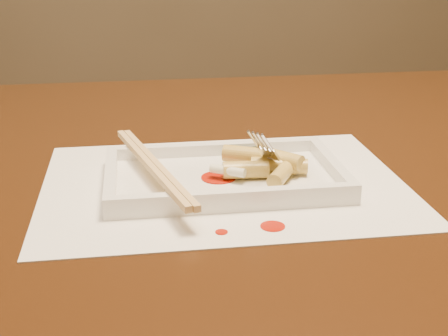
{
  "coord_description": "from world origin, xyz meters",
  "views": [
    {
      "loc": [
        -0.02,
        -0.72,
        1.02
      ],
      "look_at": [
        0.07,
        -0.08,
        0.77
      ],
      "focal_mm": 50.0,
      "sensor_mm": 36.0,
      "label": 1
    }
  ],
  "objects": [
    {
      "name": "sauce_splatter_a",
      "position": [
        0.1,
        -0.2,
        0.75
      ],
      "size": [
        0.02,
        0.02,
        0.0
      ],
      "primitive_type": "cylinder",
      "color": "#AE1405",
      "rests_on": "placemat"
    },
    {
      "name": "scallion_white",
      "position": [
        0.07,
        -0.1,
        0.77
      ],
      "size": [
        0.04,
        0.03,
        0.01
      ],
      "primitive_type": "cylinder",
      "rotation": [
        1.57,
        0.0,
        1.02
      ],
      "color": "#EAEACC",
      "rests_on": "plate_base"
    },
    {
      "name": "placemat",
      "position": [
        0.07,
        -0.08,
        0.75
      ],
      "size": [
        0.4,
        0.3,
        0.0
      ],
      "primitive_type": "cube",
      "color": "white",
      "rests_on": "table"
    },
    {
      "name": "plate_rim_right",
      "position": [
        0.2,
        -0.08,
        0.77
      ],
      "size": [
        0.01,
        0.14,
        0.01
      ],
      "primitive_type": "cube",
      "color": "white",
      "rests_on": "plate_base"
    },
    {
      "name": "sauce_splatter_b",
      "position": [
        0.05,
        -0.2,
        0.75
      ],
      "size": [
        0.01,
        0.01,
        0.0
      ],
      "primitive_type": "cylinder",
      "color": "#AE1405",
      "rests_on": "placemat"
    },
    {
      "name": "sauce_blob_0",
      "position": [
        0.07,
        -0.09,
        0.76
      ],
      "size": [
        0.04,
        0.04,
        0.0
      ],
      "primitive_type": "cylinder",
      "color": "#AE1405",
      "rests_on": "plate_base"
    },
    {
      "name": "veg_piece",
      "position": [
        0.11,
        -0.04,
        0.77
      ],
      "size": [
        0.04,
        0.04,
        0.01
      ],
      "primitive_type": "cube",
      "rotation": [
        0.0,
        0.0,
        0.25
      ],
      "color": "black",
      "rests_on": "plate_base"
    },
    {
      "name": "rice_cake_2",
      "position": [
        0.1,
        -0.06,
        0.78
      ],
      "size": [
        0.05,
        0.04,
        0.02
      ],
      "primitive_type": "cylinder",
      "rotation": [
        1.57,
        0.0,
        1.13
      ],
      "color": "#CABA5E",
      "rests_on": "plate_base"
    },
    {
      "name": "rice_cake_6",
      "position": [
        0.13,
        -0.07,
        0.77
      ],
      "size": [
        0.04,
        0.03,
        0.02
      ],
      "primitive_type": "cylinder",
      "rotation": [
        1.57,
        0.0,
        1.08
      ],
      "color": "#CABA5E",
      "rests_on": "plate_base"
    },
    {
      "name": "fork",
      "position": [
        0.14,
        -0.06,
        0.83
      ],
      "size": [
        0.09,
        0.1,
        0.14
      ],
      "primitive_type": null,
      "color": "silver",
      "rests_on": "plate_base"
    },
    {
      "name": "plate_rim_left",
      "position": [
        -0.05,
        -0.08,
        0.77
      ],
      "size": [
        0.01,
        0.14,
        0.01
      ],
      "primitive_type": "cube",
      "color": "white",
      "rests_on": "plate_base"
    },
    {
      "name": "rice_cake_1",
      "position": [
        0.13,
        -0.11,
        0.77
      ],
      "size": [
        0.04,
        0.05,
        0.02
      ],
      "primitive_type": "cylinder",
      "rotation": [
        1.57,
        0.0,
        2.61
      ],
      "color": "#CABA5E",
      "rests_on": "plate_base"
    },
    {
      "name": "plate_base",
      "position": [
        0.07,
        -0.08,
        0.76
      ],
      "size": [
        0.26,
        0.16,
        0.01
      ],
      "primitive_type": "cube",
      "color": "white",
      "rests_on": "placemat"
    },
    {
      "name": "table",
      "position": [
        0.0,
        0.0,
        0.65
      ],
      "size": [
        1.4,
        0.9,
        0.75
      ],
      "color": "black",
      "rests_on": "ground"
    },
    {
      "name": "rice_cake_0",
      "position": [
        0.14,
        -0.09,
        0.77
      ],
      "size": [
        0.05,
        0.03,
        0.02
      ],
      "primitive_type": "cylinder",
      "rotation": [
        1.57,
        0.0,
        1.37
      ],
      "color": "#CABA5E",
      "rests_on": "plate_base"
    },
    {
      "name": "chopstick_a",
      "position": [
        -0.01,
        -0.08,
        0.78
      ],
      "size": [
        0.07,
        0.24,
        0.01
      ],
      "primitive_type": "cube",
      "rotation": [
        0.0,
        0.0,
        0.26
      ],
      "color": "tan",
      "rests_on": "plate_rim_near"
    },
    {
      "name": "rice_cake_4",
      "position": [
        0.09,
        -0.09,
        0.77
      ],
      "size": [
        0.05,
        0.02,
        0.02
      ],
      "primitive_type": "cylinder",
      "rotation": [
        1.57,
        0.0,
        1.51
      ],
      "color": "#CABA5E",
      "rests_on": "plate_base"
    },
    {
      "name": "rice_cake_3",
      "position": [
        0.13,
        -0.08,
        0.77
      ],
      "size": [
        0.05,
        0.03,
        0.02
      ],
      "primitive_type": "cylinder",
      "rotation": [
        1.57,
        0.0,
        1.32
      ],
      "color": "#CABA5E",
      "rests_on": "plate_base"
    },
    {
      "name": "scallion_green",
      "position": [
        0.11,
        -0.06,
        0.77
      ],
      "size": [
        0.07,
        0.07,
        0.01
      ],
      "primitive_type": "cylinder",
      "rotation": [
        1.57,
        0.0,
        0.77
      ],
      "color": "#288F17",
      "rests_on": "plate_base"
    },
    {
      "name": "rice_cake_5",
      "position": [
        0.14,
        -0.08,
        0.78
      ],
      "size": [
        0.05,
        0.05,
        0.02
      ],
      "primitive_type": "cylinder",
      "rotation": [
        1.57,
        0.0,
        0.76
      ],
      "color": "#CABA5E",
      "rests_on": "plate_base"
    },
    {
      "name": "plate_rim_near",
      "position": [
        0.07,
        -0.16,
        0.77
      ],
      "size": [
        0.26,
        0.01,
        0.01
      ],
      "primitive_type": "cube",
      "color": "white",
      "rests_on": "plate_base"
    },
    {
      "name": "plate_rim_far",
      "position": [
        0.07,
        -0.01,
        0.77
      ],
      "size": [
        0.26,
        0.01,
        0.01
      ],
      "primitive_type": "cube",
      "color": "white",
      "rests_on": "plate_base"
    },
    {
      "name": "chopstick_b",
      "position": [
        -0.0,
        -0.08,
        0.78
      ],
      "size": [
        0.07,
        0.24,
        0.01
      ],
      "primitive_type": "cube",
      "rotation": [
        0.0,
        0.0,
        0.26
      ],
      "color": "tan",
      "rests_on": "plate_rim_near"
    }
  ]
}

